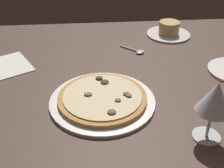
% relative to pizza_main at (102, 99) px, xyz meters
% --- Properties ---
extents(dining_table, '(1.50, 1.10, 0.04)m').
position_rel_pizza_main_xyz_m(dining_table, '(0.06, 0.10, -0.03)').
color(dining_table, brown).
rests_on(dining_table, ground).
extents(pizza_main, '(0.31, 0.31, 0.03)m').
position_rel_pizza_main_xyz_m(pizza_main, '(0.00, 0.00, 0.00)').
color(pizza_main, white).
rests_on(pizza_main, dining_table).
extents(ramekin_on_saucer, '(0.19, 0.19, 0.06)m').
position_rel_pizza_main_xyz_m(ramekin_on_saucer, '(0.32, 0.47, 0.01)').
color(ramekin_on_saucer, silver).
rests_on(ramekin_on_saucer, dining_table).
extents(wine_glass_far, '(0.08, 0.08, 0.16)m').
position_rel_pizza_main_xyz_m(wine_glass_far, '(0.25, -0.17, 0.10)').
color(wine_glass_far, silver).
rests_on(wine_glass_far, dining_table).
extents(paper_menu, '(0.20, 0.22, 0.00)m').
position_rel_pizza_main_xyz_m(paper_menu, '(-0.32, 0.25, -0.01)').
color(paper_menu, white).
rests_on(paper_menu, dining_table).
extents(spoon, '(0.10, 0.09, 0.01)m').
position_rel_pizza_main_xyz_m(spoon, '(0.15, 0.32, -0.01)').
color(spoon, silver).
rests_on(spoon, dining_table).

